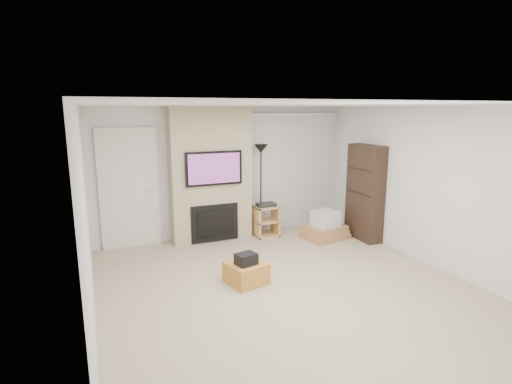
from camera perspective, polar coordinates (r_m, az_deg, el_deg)
name	(u,v)px	position (r m, az deg, el deg)	size (l,w,h in m)	color
floor	(290,290)	(5.70, 4.85, -13.73)	(5.00, 5.50, 0.00)	tan
ceiling	(293,105)	(5.14, 5.34, 12.30)	(5.00, 5.50, 0.00)	white
wall_back	(225,172)	(7.77, -4.46, 2.88)	(5.00, 2.50, 0.00)	silver
wall_front	(477,285)	(3.24, 28.99, -11.52)	(5.00, 2.50, 0.00)	silver
wall_left	(86,222)	(4.69, -23.09, -4.01)	(5.50, 2.50, 0.00)	silver
wall_right	(434,187)	(6.80, 24.04, 0.60)	(5.50, 2.50, 0.00)	silver
hvac_vent	(292,106)	(6.04, 5.10, 12.20)	(0.35, 0.18, 0.01)	silver
ottoman	(246,273)	(5.82, -1.40, -11.47)	(0.50, 0.50, 0.30)	#C27F31
black_bag	(246,259)	(5.69, -1.43, -9.55)	(0.28, 0.22, 0.16)	black
fireplace_wall	(211,175)	(7.47, -6.50, 2.37)	(1.50, 0.47, 2.50)	tan
entry_door	(129,189)	(7.41, -17.66, 0.37)	(1.02, 0.11, 2.14)	silver
vertical_blinds	(290,167)	(8.27, 4.90, 3.57)	(1.98, 0.10, 2.37)	silver
floor_lamp	(261,164)	(7.65, 0.71, 3.99)	(0.27, 0.27, 1.79)	black
av_stand	(266,219)	(7.81, 1.45, -3.84)	(0.45, 0.38, 0.66)	tan
box_stack	(325,228)	(7.82, 9.84, -5.04)	(0.91, 0.75, 0.55)	#B78150
bookshelf	(365,193)	(7.80, 15.31, -0.09)	(0.30, 0.80, 1.80)	black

